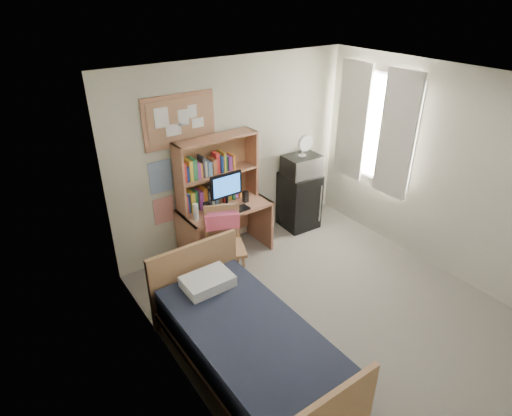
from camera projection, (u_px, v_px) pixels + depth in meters
floor at (334, 315)px, 4.95m from camera, size 3.60×4.20×0.02m
ceiling at (359, 86)px, 3.72m from camera, size 3.60×4.20×0.02m
wall_back at (234, 155)px, 5.86m from camera, size 3.60×0.04×2.60m
wall_left at (184, 279)px, 3.43m from camera, size 0.04×4.20×2.60m
wall_right at (450, 175)px, 5.24m from camera, size 0.04×4.20×2.60m
window_unit at (375, 128)px, 5.94m from camera, size 0.10×1.40×1.70m
curtain_left at (397, 136)px, 5.64m from camera, size 0.04×0.55×1.70m
curtain_right at (352, 121)px, 6.22m from camera, size 0.04×0.55×1.70m
bulletin_board at (179, 120)px, 5.16m from camera, size 0.94×0.03×0.64m
poster_wave at (160, 177)px, 5.32m from camera, size 0.30×0.01×0.42m
poster_japan at (164, 210)px, 5.54m from camera, size 0.28×0.01×0.36m
desk at (226, 231)px, 5.87m from camera, size 1.22×0.63×0.76m
desk_chair at (225, 248)px, 5.26m from camera, size 0.66×0.66×1.01m
mini_fridge at (299, 200)px, 6.55m from camera, size 0.53×0.53×0.87m
bed at (248, 350)px, 4.10m from camera, size 1.06×2.08×0.57m
hutch at (217, 171)px, 5.58m from camera, size 1.13×0.31×0.92m
monitor at (226, 192)px, 5.53m from camera, size 0.45×0.04×0.48m
keyboard at (233, 211)px, 5.54m from camera, size 0.47×0.16×0.02m
speaker_left at (207, 209)px, 5.45m from camera, size 0.07×0.07×0.17m
speaker_right at (246, 197)px, 5.77m from camera, size 0.07×0.07×0.16m
water_bottle at (196, 212)px, 5.32m from camera, size 0.07×0.07×0.22m
hoodie at (222, 220)px, 5.30m from camera, size 0.45×0.28×0.21m
microwave at (302, 165)px, 6.26m from camera, size 0.53×0.41×0.30m
desk_fan at (303, 146)px, 6.12m from camera, size 0.24×0.24×0.29m
pillow at (208, 282)px, 4.47m from camera, size 0.51×0.36×0.12m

